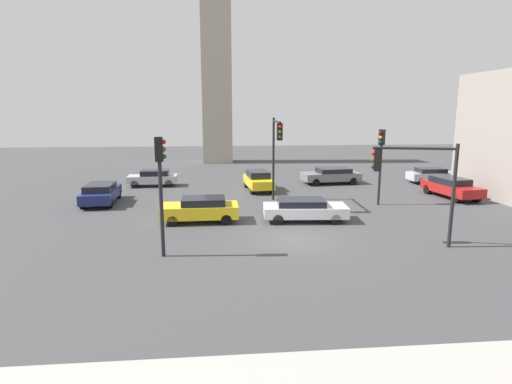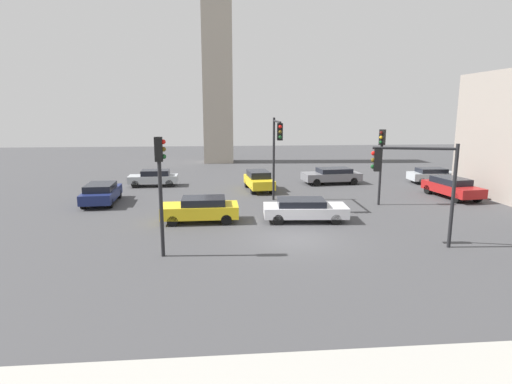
{
  "view_description": "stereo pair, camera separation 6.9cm",
  "coord_description": "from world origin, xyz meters",
  "views": [
    {
      "loc": [
        -3.69,
        -19.13,
        6.13
      ],
      "look_at": [
        -1.74,
        2.25,
        1.91
      ],
      "focal_mm": 29.19,
      "sensor_mm": 36.0,
      "label": 1
    },
    {
      "loc": [
        -3.63,
        -19.14,
        6.13
      ],
      "look_at": [
        -1.74,
        2.25,
        1.91
      ],
      "focal_mm": 29.19,
      "sensor_mm": 36.0,
      "label": 2
    }
  ],
  "objects": [
    {
      "name": "car_3",
      "position": [
        14.54,
        14.54,
        0.69
      ],
      "size": [
        4.05,
        1.93,
        1.29
      ],
      "rotation": [
        0.0,
        0.0,
        -0.03
      ],
      "color": "#ADB2B7",
      "rests_on": "ground_plane"
    },
    {
      "name": "traffic_light_2",
      "position": [
        -6.07,
        -1.91,
        3.54
      ],
      "size": [
        0.47,
        0.34,
        5.07
      ],
      "rotation": [
        0.0,
        0.0,
        0.06
      ],
      "color": "black",
      "rests_on": "ground_plane"
    },
    {
      "name": "car_5",
      "position": [
        -9.03,
        15.18,
        0.71
      ],
      "size": [
        4.0,
        1.82,
        1.33
      ],
      "rotation": [
        0.0,
        0.0,
        3.18
      ],
      "color": "#ADB2B7",
      "rests_on": "ground_plane"
    },
    {
      "name": "traffic_light_1",
      "position": [
        6.79,
        6.84,
        3.45
      ],
      "size": [
        0.47,
        0.46,
        4.94
      ],
      "rotation": [
        0.0,
        0.0,
        -2.39
      ],
      "color": "black",
      "rests_on": "ground_plane"
    },
    {
      "name": "car_7",
      "position": [
        1.08,
        3.28,
        0.68
      ],
      "size": [
        4.77,
        2.28,
        1.25
      ],
      "rotation": [
        0.0,
        0.0,
        -0.07
      ],
      "color": "silver",
      "rests_on": "ground_plane"
    },
    {
      "name": "traffic_light_3",
      "position": [
        0.01,
        7.22,
        4.08
      ],
      "size": [
        0.39,
        4.13,
        5.66
      ],
      "rotation": [
        0.0,
        0.0,
        -1.61
      ],
      "color": "black",
      "rests_on": "ground_plane"
    },
    {
      "name": "ground_plane",
      "position": [
        0.0,
        0.0,
        0.0
      ],
      "size": [
        108.19,
        108.19,
        0.0
      ],
      "primitive_type": "plane",
      "color": "#424244"
    },
    {
      "name": "traffic_light_0",
      "position": [
        5.03,
        -1.43,
        3.39
      ],
      "size": [
        3.61,
        1.11,
        4.71
      ],
      "rotation": [
        0.0,
        0.0,
        2.89
      ],
      "color": "black",
      "rests_on": "ground_plane"
    },
    {
      "name": "car_4",
      "position": [
        5.86,
        15.04,
        0.72
      ],
      "size": [
        4.98,
        2.58,
        1.33
      ],
      "rotation": [
        0.0,
        0.0,
        3.24
      ],
      "color": "slate",
      "rests_on": "ground_plane"
    },
    {
      "name": "car_1",
      "position": [
        12.84,
        8.64,
        0.77
      ],
      "size": [
        2.44,
        4.85,
        1.42
      ],
      "rotation": [
        0.0,
        0.0,
        -1.45
      ],
      "color": "maroon",
      "rests_on": "ground_plane"
    },
    {
      "name": "car_2",
      "position": [
        -0.6,
        12.61,
        0.8
      ],
      "size": [
        2.13,
        4.35,
        1.51
      ],
      "rotation": [
        0.0,
        0.0,
        -1.47
      ],
      "color": "yellow",
      "rests_on": "ground_plane"
    },
    {
      "name": "car_0",
      "position": [
        -11.54,
        8.9,
        0.72
      ],
      "size": [
        2.19,
        4.59,
        1.36
      ],
      "rotation": [
        0.0,
        0.0,
        1.63
      ],
      "color": "navy",
      "rests_on": "ground_plane"
    },
    {
      "name": "car_6",
      "position": [
        -4.71,
        3.61,
        0.73
      ],
      "size": [
        4.26,
        1.94,
        1.38
      ],
      "rotation": [
        0.0,
        0.0,
        3.15
      ],
      "color": "yellow",
      "rests_on": "ground_plane"
    },
    {
      "name": "skyline_tower",
      "position": [
        -3.7,
        31.22,
        11.57
      ],
      "size": [
        3.42,
        3.42,
        23.14
      ],
      "primitive_type": "cube",
      "color": "#A89E8E",
      "rests_on": "ground_plane"
    }
  ]
}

